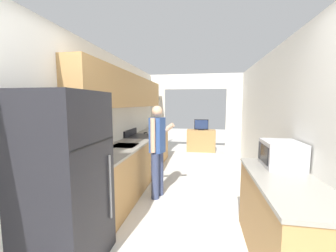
{
  "coord_description": "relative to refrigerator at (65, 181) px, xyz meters",
  "views": [
    {
      "loc": [
        0.27,
        -1.1,
        1.61
      ],
      "look_at": [
        -0.53,
        3.52,
        1.1
      ],
      "focal_mm": 22.0,
      "sensor_mm": 36.0,
      "label": 1
    }
  ],
  "objects": [
    {
      "name": "tv_cabinet",
      "position": [
        1.25,
        5.23,
        -0.5
      ],
      "size": [
        0.94,
        0.42,
        0.73
      ],
      "color": "#B2844C",
      "rests_on": "ground_plane"
    },
    {
      "name": "counter_right",
      "position": [
        2.13,
        0.35,
        -0.42
      ],
      "size": [
        0.62,
        1.5,
        0.89
      ],
      "color": "#B2844C",
      "rests_on": "ground_plane"
    },
    {
      "name": "person",
      "position": [
        0.55,
        1.62,
        -0.02
      ],
      "size": [
        0.51,
        0.44,
        1.58
      ],
      "rotation": [
        0.0,
        0.0,
        1.3
      ],
      "color": "#384266",
      "rests_on": "ground_plane"
    },
    {
      "name": "microwave",
      "position": [
        2.21,
        0.78,
        0.17
      ],
      "size": [
        0.4,
        0.46,
        0.29
      ],
      "color": "#B7B7BC",
      "rests_on": "counter_right"
    },
    {
      "name": "wall_left",
      "position": [
        -0.29,
        1.79,
        0.64
      ],
      "size": [
        0.38,
        7.64,
        2.5
      ],
      "color": "silver",
      "rests_on": "ground_plane"
    },
    {
      "name": "refrigerator",
      "position": [
        0.0,
        0.0,
        0.0
      ],
      "size": [
        0.7,
        0.76,
        1.73
      ],
      "color": "black",
      "rests_on": "ground_plane"
    },
    {
      "name": "counter_left",
      "position": [
        -0.03,
        2.28,
        -0.42
      ],
      "size": [
        0.62,
        3.95,
        0.89
      ],
      "color": "#B2844C",
      "rests_on": "ground_plane"
    },
    {
      "name": "wall_right",
      "position": [
        2.46,
        1.39,
        0.38
      ],
      "size": [
        0.06,
        7.64,
        2.5
      ],
      "color": "silver",
      "rests_on": "ground_plane"
    },
    {
      "name": "knife",
      "position": [
        -0.09,
        3.17,
        0.03
      ],
      "size": [
        0.1,
        0.31,
        0.02
      ],
      "rotation": [
        0.0,
        0.0,
        -0.33
      ],
      "color": "#B7B7BC",
      "rests_on": "counter_left"
    },
    {
      "name": "range_oven",
      "position": [
        -0.02,
        2.68,
        -0.42
      ],
      "size": [
        0.66,
        0.75,
        1.03
      ],
      "color": "black",
      "rests_on": "ground_plane"
    },
    {
      "name": "television",
      "position": [
        1.25,
        5.18,
        0.04
      ],
      "size": [
        0.46,
        0.16,
        0.35
      ],
      "color": "black",
      "rests_on": "tv_cabinet"
    },
    {
      "name": "wall_far_with_doorway",
      "position": [
        1.05,
        4.64,
        0.59
      ],
      "size": [
        3.16,
        0.06,
        2.5
      ],
      "color": "silver",
      "rests_on": "ground_plane"
    }
  ]
}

